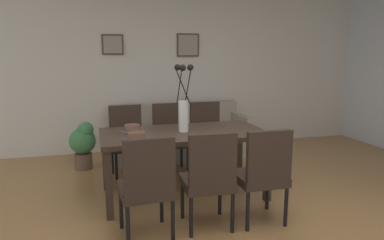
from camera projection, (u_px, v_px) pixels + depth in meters
name	position (u px, v px, depth m)	size (l,w,h in m)	color
ground_plane	(235.00, 240.00, 3.06)	(9.00, 9.00, 0.00)	#A87A47
back_wall_panel	(162.00, 71.00, 5.90)	(9.00, 0.10, 2.60)	silver
dining_table	(184.00, 138.00, 3.92)	(1.80, 0.91, 0.74)	#3D2D23
dining_chair_near_left	(147.00, 183.00, 2.98)	(0.47, 0.47, 0.92)	#33261E
dining_chair_near_right	(127.00, 137.00, 4.62)	(0.47, 0.47, 0.92)	#33261E
dining_chair_far_left	(209.00, 176.00, 3.15)	(0.46, 0.46, 0.92)	#33261E
dining_chair_far_right	(170.00, 134.00, 4.80)	(0.45, 0.45, 0.92)	#33261E
dining_chair_mid_left	(263.00, 171.00, 3.27)	(0.45, 0.45, 0.92)	#33261E
dining_chair_mid_right	(207.00, 132.00, 4.92)	(0.46, 0.46, 0.92)	#33261E
centerpiece_vase	(183.00, 106.00, 3.85)	(0.21, 0.23, 0.73)	white
placemat_near_left	(137.00, 138.00, 3.56)	(0.32, 0.32, 0.01)	#4C4742
bowl_near_left	(137.00, 135.00, 3.56)	(0.17, 0.17, 0.07)	brown
placemat_near_right	(132.00, 130.00, 3.95)	(0.32, 0.32, 0.01)	#4C4742
bowl_near_right	(132.00, 127.00, 3.95)	(0.17, 0.17, 0.07)	brown
sofa	(180.00, 138.00, 5.60)	(2.10, 0.84, 0.80)	#A89E8E
framed_picture_left	(113.00, 45.00, 5.54)	(0.33, 0.03, 0.32)	#473828
framed_picture_center	(188.00, 45.00, 5.87)	(0.38, 0.03, 0.38)	#473828
potted_plant	(83.00, 143.00, 4.90)	(0.36, 0.36, 0.67)	brown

